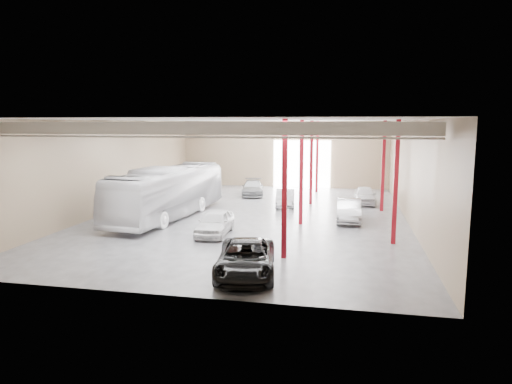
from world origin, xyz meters
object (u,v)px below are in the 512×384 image
(car_row_c, at_px, (253,188))
(black_sedan, at_px, (246,259))
(car_right_near, at_px, (349,210))
(coach_bus, at_px, (168,192))
(car_row_a, at_px, (215,222))
(car_row_b, at_px, (285,198))
(car_right_far, at_px, (365,195))

(car_row_c, bearing_deg, black_sedan, -89.43)
(car_row_c, bearing_deg, car_right_near, -58.94)
(coach_bus, height_order, car_right_near, coach_bus)
(car_row_a, height_order, car_right_near, car_right_near)
(black_sedan, relative_size, car_row_a, 1.24)
(car_row_b, xyz_separation_m, car_right_near, (5.15, -4.89, 0.06))
(car_right_far, bearing_deg, black_sedan, -107.87)
(black_sedan, bearing_deg, car_row_c, 91.91)
(car_row_a, height_order, car_right_far, car_row_a)
(car_row_c, xyz_separation_m, car_right_near, (8.99, -10.09, 0.06))
(coach_bus, height_order, car_row_a, coach_bus)
(car_row_a, bearing_deg, black_sedan, -65.57)
(car_right_near, bearing_deg, car_row_c, 131.08)
(coach_bus, relative_size, black_sedan, 2.41)
(car_row_b, height_order, car_row_c, car_row_c)
(car_row_a, height_order, car_row_c, car_row_a)
(car_row_b, bearing_deg, car_row_a, -112.31)
(car_row_a, relative_size, car_row_c, 0.91)
(car_row_c, xyz_separation_m, car_right_far, (10.30, -2.65, 0.02))
(car_row_a, relative_size, car_right_near, 0.96)
(coach_bus, distance_m, car_right_near, 12.95)
(car_row_b, distance_m, car_right_near, 7.10)
(coach_bus, relative_size, car_row_a, 2.99)
(black_sedan, distance_m, car_right_far, 20.87)
(car_row_c, bearing_deg, car_row_a, -97.15)
(coach_bus, xyz_separation_m, car_right_near, (12.85, 1.18, -1.09))
(car_row_a, distance_m, car_row_b, 10.89)
(car_row_b, relative_size, car_right_near, 0.92)
(black_sedan, height_order, car_right_far, black_sedan)
(coach_bus, relative_size, car_right_near, 2.86)
(car_row_c, bearing_deg, coach_bus, -119.54)
(car_row_b, height_order, car_right_far, car_right_far)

